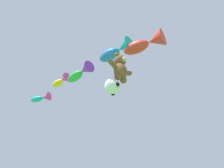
# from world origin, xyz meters

# --- Properties ---
(teddy_bear_kite) EXTENTS (1.65, 0.73, 1.67)m
(teddy_bear_kite) POSITION_xyz_m (0.69, 3.17, 8.05)
(teddy_bear_kite) COLOR brown
(soccer_ball_kite) EXTENTS (0.82, 0.82, 0.75)m
(soccer_ball_kite) POSITION_xyz_m (0.25, 3.32, 6.82)
(soccer_ball_kite) COLOR white
(fish_kite_crimson) EXTENTS (1.32, 2.42, 0.92)m
(fish_kite_crimson) POSITION_xyz_m (1.44, 2.00, 9.45)
(fish_kite_crimson) COLOR red
(fish_kite_cobalt) EXTENTS (0.98, 2.28, 0.93)m
(fish_kite_cobalt) POSITION_xyz_m (1.08, 3.78, 9.80)
(fish_kite_cobalt) COLOR blue
(fish_kite_emerald) EXTENTS (0.76, 2.13, 0.73)m
(fish_kite_emerald) POSITION_xyz_m (0.23, 5.99, 8.91)
(fish_kite_emerald) COLOR green
(fish_kite_goldfin) EXTENTS (0.61, 1.61, 0.60)m
(fish_kite_goldfin) POSITION_xyz_m (0.26, 8.11, 9.33)
(fish_kite_goldfin) COLOR yellow
(fish_kite_teal) EXTENTS (1.05, 1.67, 0.58)m
(fish_kite_teal) POSITION_xyz_m (0.12, 10.24, 8.80)
(fish_kite_teal) COLOR #19ADB2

